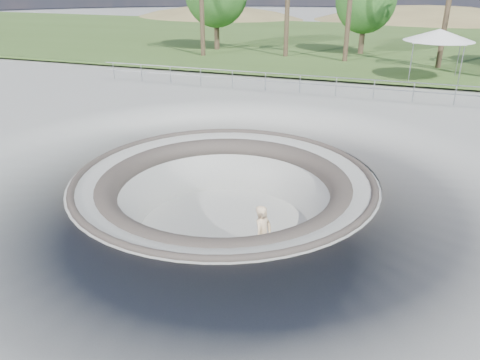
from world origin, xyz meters
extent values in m
plane|color=#9D9D98|center=(0.00, 0.00, 0.00)|extent=(180.00, 180.00, 0.00)
torus|color=#9D9D98|center=(0.00, 0.00, -2.00)|extent=(14.00, 14.00, 4.00)
cylinder|color=#9D9D98|center=(0.00, 0.00, -1.95)|extent=(6.60, 6.60, 0.10)
torus|color=#443B37|center=(0.00, 0.00, -0.02)|extent=(10.24, 10.24, 0.24)
torus|color=#443B37|center=(0.00, 0.00, -0.45)|extent=(8.91, 8.91, 0.81)
cube|color=#385421|center=(0.00, 34.00, 0.22)|extent=(180.00, 36.00, 0.12)
ellipsoid|color=brown|center=(-22.00, 55.00, -6.44)|extent=(50.40, 36.00, 23.40)
ellipsoid|color=brown|center=(8.00, 60.00, -7.87)|extent=(61.60, 44.00, 28.60)
cylinder|color=gray|center=(0.00, 12.00, 1.17)|extent=(25.00, 0.05, 0.05)
cylinder|color=gray|center=(0.00, 12.00, 0.72)|extent=(25.00, 0.05, 0.05)
cube|color=brown|center=(1.98, -2.00, -1.82)|extent=(0.85, 0.26, 0.02)
cylinder|color=#A9AAAE|center=(1.98, -2.00, -1.86)|extent=(0.04, 0.18, 0.04)
cylinder|color=#A9AAAE|center=(1.98, -2.00, -1.86)|extent=(0.04, 0.18, 0.04)
cylinder|color=silver|center=(1.98, -2.00, -1.87)|extent=(0.07, 0.03, 0.07)
cylinder|color=silver|center=(1.98, -2.00, -1.87)|extent=(0.07, 0.03, 0.07)
cylinder|color=silver|center=(1.98, -2.00, -1.87)|extent=(0.07, 0.03, 0.07)
cylinder|color=silver|center=(1.98, -2.00, -1.87)|extent=(0.07, 0.03, 0.07)
imported|color=beige|center=(1.98, -2.00, -0.82)|extent=(0.64, 0.82, 1.97)
cylinder|color=gray|center=(5.76, 16.68, 1.37)|extent=(0.06, 0.06, 2.18)
cylinder|color=gray|center=(8.54, 16.68, 1.37)|extent=(0.06, 0.06, 2.18)
cylinder|color=gray|center=(5.76, 19.45, 1.37)|extent=(0.06, 0.06, 2.18)
cylinder|color=gray|center=(8.54, 19.45, 1.37)|extent=(0.06, 0.06, 2.18)
cube|color=silver|center=(7.15, 18.06, 2.56)|extent=(3.03, 3.03, 0.08)
cone|color=silver|center=(7.15, 18.06, 2.91)|extent=(5.89, 5.89, 0.69)
cylinder|color=#4E3D2D|center=(-3.59, 23.31, 4.46)|extent=(0.36, 0.36, 8.57)
cylinder|color=#4E3D2D|center=(7.63, 22.07, 4.65)|extent=(0.36, 0.36, 8.96)
cylinder|color=#4E3D2D|center=(-10.06, 24.96, 2.40)|extent=(0.44, 0.44, 4.47)
cylinder|color=#4E3D2D|center=(1.90, 26.61, 2.14)|extent=(0.44, 0.44, 3.94)
ellipsoid|color=#1D571E|center=(1.90, 26.61, 4.40)|extent=(4.71, 4.28, 5.14)
camera|label=1|loc=(5.24, -13.64, 6.39)|focal=35.00mm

